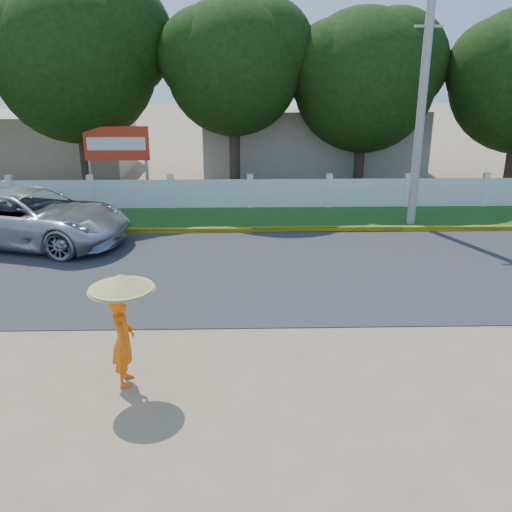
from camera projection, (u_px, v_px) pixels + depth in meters
The scene contains 12 objects.
ground at pixel (258, 352), 11.26m from camera, with size 120.00×120.00×0.00m, color #9E8460.
road at pixel (254, 270), 15.49m from camera, with size 60.00×7.00×0.02m, color #38383A.
grass_verge at pixel (251, 218), 20.44m from camera, with size 60.00×3.50×0.03m, color #2D601E.
curb at pixel (252, 230), 18.81m from camera, with size 40.00×0.18×0.16m, color yellow.
fence at pixel (250, 194), 21.62m from camera, with size 40.00×0.10×1.10m, color silver.
building_near at pixel (309, 140), 27.75m from camera, with size 10.00×6.00×3.20m, color #B7AD99.
building_far at pixel (48, 142), 28.46m from camera, with size 8.00×5.00×2.80m, color #B7AD99.
utility_pole at pixel (420, 118), 18.54m from camera, with size 0.28×0.28×7.17m, color gray.
vehicle at pixel (30, 217), 17.41m from camera, with size 2.81×6.09×1.69m, color #B0B4B9.
monk_with_parasol at pixel (122, 314), 9.76m from camera, with size 1.14×1.14×2.07m.
billboard at pixel (117, 148), 22.01m from camera, with size 2.50×0.13×2.95m.
tree_row at pixel (336, 67), 22.90m from camera, with size 35.88×7.44×9.26m.
Camera 1 is at (-0.29, -9.97, 5.55)m, focal length 40.00 mm.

